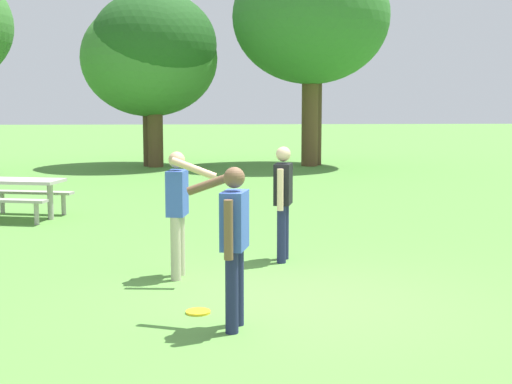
{
  "coord_description": "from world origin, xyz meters",
  "views": [
    {
      "loc": [
        -0.98,
        -7.78,
        2.29
      ],
      "look_at": [
        -0.41,
        2.15,
        1.0
      ],
      "focal_mm": 49.84,
      "sensor_mm": 36.0,
      "label": 1
    }
  ],
  "objects_px": {
    "tree_broad_center": "(149,59)",
    "tree_far_right": "(154,46)",
    "person_bystander": "(178,204)",
    "frisbee": "(198,312)",
    "tree_back_left": "(315,22)",
    "tree_slender_mid": "(311,18)",
    "person_thrower": "(283,196)",
    "person_catcher": "(233,235)",
    "picnic_table_near": "(18,190)"
  },
  "relations": [
    {
      "from": "person_thrower",
      "to": "tree_back_left",
      "type": "distance_m",
      "value": 15.88
    },
    {
      "from": "tree_broad_center",
      "to": "tree_back_left",
      "type": "bearing_deg",
      "value": 1.32
    },
    {
      "from": "frisbee",
      "to": "picnic_table_near",
      "type": "bearing_deg",
      "value": 119.58
    },
    {
      "from": "frisbee",
      "to": "tree_back_left",
      "type": "xyz_separation_m",
      "value": [
        3.7,
        17.61,
        4.96
      ]
    },
    {
      "from": "person_bystander",
      "to": "frisbee",
      "type": "xyz_separation_m",
      "value": [
        0.28,
        -1.56,
        -0.95
      ]
    },
    {
      "from": "picnic_table_near",
      "to": "person_catcher",
      "type": "bearing_deg",
      "value": -60.07
    },
    {
      "from": "frisbee",
      "to": "picnic_table_near",
      "type": "relative_size",
      "value": 0.14
    },
    {
      "from": "tree_far_right",
      "to": "person_catcher",
      "type": "bearing_deg",
      "value": -82.81
    },
    {
      "from": "tree_broad_center",
      "to": "tree_far_right",
      "type": "distance_m",
      "value": 0.57
    },
    {
      "from": "tree_far_right",
      "to": "tree_slender_mid",
      "type": "distance_m",
      "value": 5.44
    },
    {
      "from": "person_bystander",
      "to": "frisbee",
      "type": "distance_m",
      "value": 1.85
    },
    {
      "from": "person_catcher",
      "to": "frisbee",
      "type": "xyz_separation_m",
      "value": [
        -0.37,
        0.55,
        -0.95
      ]
    },
    {
      "from": "frisbee",
      "to": "tree_far_right",
      "type": "height_order",
      "value": "tree_far_right"
    },
    {
      "from": "person_thrower",
      "to": "tree_slender_mid",
      "type": "height_order",
      "value": "tree_slender_mid"
    },
    {
      "from": "person_catcher",
      "to": "tree_broad_center",
      "type": "distance_m",
      "value": 18.39
    },
    {
      "from": "frisbee",
      "to": "tree_back_left",
      "type": "height_order",
      "value": "tree_back_left"
    },
    {
      "from": "person_thrower",
      "to": "person_bystander",
      "type": "relative_size",
      "value": 1.0
    },
    {
      "from": "person_thrower",
      "to": "person_catcher",
      "type": "xyz_separation_m",
      "value": [
        -0.78,
        -3.01,
        0.02
      ]
    },
    {
      "from": "tree_slender_mid",
      "to": "tree_far_right",
      "type": "bearing_deg",
      "value": -179.48
    },
    {
      "from": "person_catcher",
      "to": "frisbee",
      "type": "bearing_deg",
      "value": 123.81
    },
    {
      "from": "person_thrower",
      "to": "tree_broad_center",
      "type": "height_order",
      "value": "tree_broad_center"
    },
    {
      "from": "tree_back_left",
      "to": "person_bystander",
      "type": "bearing_deg",
      "value": -103.92
    },
    {
      "from": "picnic_table_near",
      "to": "tree_far_right",
      "type": "xyz_separation_m",
      "value": [
        1.77,
        10.74,
        3.55
      ]
    },
    {
      "from": "person_bystander",
      "to": "tree_far_right",
      "type": "xyz_separation_m",
      "value": [
        -1.58,
        15.56,
        3.15
      ]
    },
    {
      "from": "person_bystander",
      "to": "frisbee",
      "type": "height_order",
      "value": "person_bystander"
    },
    {
      "from": "tree_broad_center",
      "to": "tree_slender_mid",
      "type": "distance_m",
      "value": 5.71
    },
    {
      "from": "picnic_table_near",
      "to": "tree_slender_mid",
      "type": "height_order",
      "value": "tree_slender_mid"
    },
    {
      "from": "person_thrower",
      "to": "tree_back_left",
      "type": "relative_size",
      "value": 0.24
    },
    {
      "from": "frisbee",
      "to": "tree_broad_center",
      "type": "bearing_deg",
      "value": 96.67
    },
    {
      "from": "person_bystander",
      "to": "tree_slender_mid",
      "type": "distance_m",
      "value": 16.58
    },
    {
      "from": "person_bystander",
      "to": "picnic_table_near",
      "type": "xyz_separation_m",
      "value": [
        -3.35,
        4.83,
        -0.4
      ]
    },
    {
      "from": "person_catcher",
      "to": "tree_far_right",
      "type": "distance_m",
      "value": 18.09
    },
    {
      "from": "person_thrower",
      "to": "tree_far_right",
      "type": "bearing_deg",
      "value": 101.62
    },
    {
      "from": "person_thrower",
      "to": "frisbee",
      "type": "bearing_deg",
      "value": -115.18
    },
    {
      "from": "tree_slender_mid",
      "to": "picnic_table_near",
      "type": "bearing_deg",
      "value": -123.42
    },
    {
      "from": "person_thrower",
      "to": "person_bystander",
      "type": "bearing_deg",
      "value": -148.06
    },
    {
      "from": "frisbee",
      "to": "tree_slender_mid",
      "type": "relative_size",
      "value": 0.04
    },
    {
      "from": "picnic_table_near",
      "to": "frisbee",
      "type": "bearing_deg",
      "value": -60.42
    },
    {
      "from": "person_thrower",
      "to": "tree_far_right",
      "type": "relative_size",
      "value": 0.28
    },
    {
      "from": "person_bystander",
      "to": "tree_back_left",
      "type": "relative_size",
      "value": 0.24
    },
    {
      "from": "picnic_table_near",
      "to": "tree_far_right",
      "type": "relative_size",
      "value": 0.33
    },
    {
      "from": "person_catcher",
      "to": "tree_slender_mid",
      "type": "bearing_deg",
      "value": 80.02
    },
    {
      "from": "tree_broad_center",
      "to": "tree_slender_mid",
      "type": "bearing_deg",
      "value": -3.11
    },
    {
      "from": "tree_far_right",
      "to": "tree_back_left",
      "type": "relative_size",
      "value": 0.86
    },
    {
      "from": "person_thrower",
      "to": "tree_broad_center",
      "type": "xyz_separation_m",
      "value": [
        -3.2,
        15.02,
        2.75
      ]
    },
    {
      "from": "tree_slender_mid",
      "to": "tree_back_left",
      "type": "height_order",
      "value": "tree_slender_mid"
    },
    {
      "from": "frisbee",
      "to": "tree_slender_mid",
      "type": "height_order",
      "value": "tree_slender_mid"
    },
    {
      "from": "picnic_table_near",
      "to": "tree_back_left",
      "type": "height_order",
      "value": "tree_back_left"
    },
    {
      "from": "person_thrower",
      "to": "tree_far_right",
      "type": "distance_m",
      "value": 15.31
    },
    {
      "from": "tree_far_right",
      "to": "person_bystander",
      "type": "bearing_deg",
      "value": -84.2
    }
  ]
}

